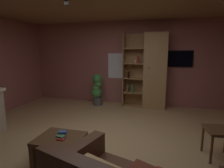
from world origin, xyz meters
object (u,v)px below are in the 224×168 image
Objects in this scene: bookshelf_cabinet at (152,72)px; table_book_1 at (61,136)px; table_book_0 at (61,139)px; coffee_table at (60,142)px; wall_mounted_tv at (177,59)px; table_book_2 at (63,132)px; potted_floor_plant at (97,89)px.

table_book_1 is at bearing -109.72° from bookshelf_cabinet.
table_book_0 is 0.04m from table_book_1.
bookshelf_cabinet reaches higher than table_book_1.
bookshelf_cabinet is 3.44m from coffee_table.
coffee_table is (-1.18, -3.15, -0.76)m from bookshelf_cabinet.
wall_mounted_tv is at bearing 16.92° from bookshelf_cabinet.
potted_floor_plant is at bearing 99.23° from table_book_2.
table_book_2 is (-0.04, 0.11, 0.05)m from table_book_0.
table_book_2 is at bearing 65.27° from coffee_table.
wall_mounted_tv reaches higher than table_book_2.
table_book_2 is at bearing 101.79° from table_book_1.
table_book_1 is 3.06m from potted_floor_plant.
potted_floor_plant is (-1.64, -0.16, -0.58)m from bookshelf_cabinet.
table_book_1 is (0.04, -0.03, 0.12)m from coffee_table.
coffee_table is 6.10× the size of table_book_1.
coffee_table is 6.37× the size of table_book_0.
bookshelf_cabinet reaches higher than coffee_table.
table_book_1 is 3.98m from wall_mounted_tv.
wall_mounted_tv is at bearing 61.61° from table_book_1.
coffee_table is 3.03m from potted_floor_plant.
table_book_0 is 0.11× the size of potted_floor_plant.
wall_mounted_tv is (1.81, 3.42, 1.03)m from table_book_0.
table_book_1 reaches higher than table_book_0.
table_book_0 is 4.00m from wall_mounted_tv.
potted_floor_plant is at bearing -174.43° from bookshelf_cabinet.
table_book_0 is at bearing -117.95° from wall_mounted_tv.
table_book_0 is 0.12m from table_book_2.
table_book_2 is 2.98m from potted_floor_plant.
table_book_0 is (0.06, -0.06, 0.10)m from coffee_table.
potted_floor_plant is at bearing -170.97° from wall_mounted_tv.
bookshelf_cabinet is 3.46m from table_book_0.
bookshelf_cabinet is 2.58× the size of wall_mounted_tv.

